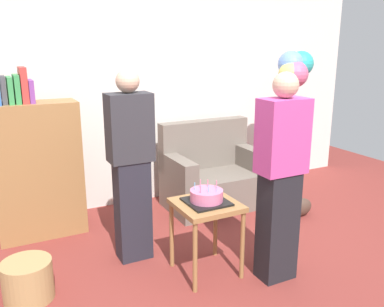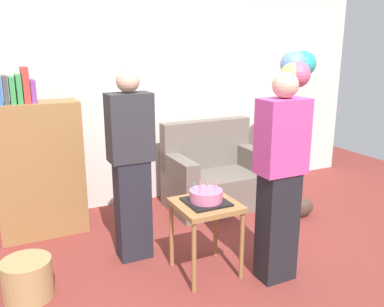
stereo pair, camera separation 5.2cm
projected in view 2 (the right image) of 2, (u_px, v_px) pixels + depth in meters
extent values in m
plane|color=maroon|center=(232.00, 282.00, 3.23)|extent=(8.00, 8.00, 0.00)
cube|color=silver|center=(140.00, 86.00, 4.66)|extent=(6.00, 0.10, 2.70)
cube|color=#6B6056|center=(217.00, 189.00, 4.70)|extent=(1.10, 0.70, 0.40)
cube|color=#6B6056|center=(206.00, 144.00, 4.81)|extent=(1.10, 0.16, 0.56)
cube|color=#6B6056|center=(179.00, 168.00, 4.42)|extent=(0.16, 0.70, 0.24)
cube|color=#6B6056|center=(252.00, 158.00, 4.82)|extent=(0.16, 0.70, 0.24)
cube|color=olive|center=(40.00, 170.00, 3.93)|extent=(0.80, 0.36, 1.30)
cube|color=#4C4C51|center=(5.00, 90.00, 3.63)|extent=(0.04, 0.17, 0.25)
cube|color=#38934C|center=(12.00, 90.00, 3.66)|extent=(0.04, 0.23, 0.24)
cube|color=#38934C|center=(19.00, 89.00, 3.68)|extent=(0.05, 0.24, 0.26)
cube|color=red|center=(25.00, 85.00, 3.69)|extent=(0.06, 0.25, 0.32)
cube|color=#7F3D93|center=(33.00, 91.00, 3.73)|extent=(0.04, 0.23, 0.21)
cube|color=olive|center=(206.00, 205.00, 3.23)|extent=(0.48, 0.48, 0.04)
cylinder|color=olive|center=(194.00, 258.00, 3.04)|extent=(0.04, 0.04, 0.57)
cylinder|color=olive|center=(242.00, 246.00, 3.22)|extent=(0.04, 0.04, 0.57)
cylinder|color=olive|center=(171.00, 235.00, 3.40)|extent=(0.04, 0.04, 0.57)
cylinder|color=olive|center=(216.00, 225.00, 3.58)|extent=(0.04, 0.04, 0.57)
cube|color=black|center=(206.00, 202.00, 3.23)|extent=(0.32, 0.32, 0.02)
cylinder|color=#D66B93|center=(206.00, 195.00, 3.21)|extent=(0.26, 0.26, 0.09)
cylinder|color=#EA668C|center=(216.00, 184.00, 3.23)|extent=(0.01, 0.01, 0.06)
cylinder|color=#EA668C|center=(208.00, 183.00, 3.27)|extent=(0.01, 0.01, 0.06)
cylinder|color=#EA668C|center=(200.00, 183.00, 3.25)|extent=(0.01, 0.01, 0.06)
cylinder|color=#66B2E5|center=(194.00, 186.00, 3.19)|extent=(0.01, 0.01, 0.06)
cylinder|color=#EA668C|center=(200.00, 190.00, 3.13)|extent=(0.01, 0.01, 0.05)
cylinder|color=#66B2E5|center=(208.00, 189.00, 3.14)|extent=(0.01, 0.01, 0.06)
cylinder|color=#66B2E5|center=(216.00, 189.00, 3.15)|extent=(0.01, 0.01, 0.05)
cube|color=#23232D|center=(133.00, 210.00, 3.52)|extent=(0.28, 0.20, 0.88)
cube|color=#2D2D33|center=(130.00, 127.00, 3.34)|extent=(0.36, 0.22, 0.56)
sphere|color=#D1A889|center=(128.00, 81.00, 3.24)|extent=(0.19, 0.19, 0.19)
cube|color=black|center=(277.00, 227.00, 3.20)|extent=(0.28, 0.20, 0.88)
cube|color=#C6428E|center=(282.00, 137.00, 3.01)|extent=(0.36, 0.22, 0.56)
sphere|color=#D1A889|center=(285.00, 85.00, 2.91)|extent=(0.19, 0.19, 0.19)
cylinder|color=#A88451|center=(28.00, 279.00, 3.01)|extent=(0.36, 0.36, 0.30)
ellipsoid|color=#473328|center=(302.00, 208.00, 4.43)|extent=(0.28, 0.14, 0.20)
cylinder|color=silver|center=(289.00, 139.00, 4.69)|extent=(0.00, 0.00, 1.52)
sphere|color=#D65B84|center=(297.00, 74.00, 4.42)|extent=(0.29, 0.29, 0.29)
sphere|color=#2DADA8|center=(303.00, 64.00, 4.52)|extent=(0.28, 0.28, 0.28)
sphere|color=#E5D666|center=(293.00, 74.00, 4.42)|extent=(0.28, 0.28, 0.28)
sphere|color=#668ED6|center=(293.00, 64.00, 4.47)|extent=(0.28, 0.28, 0.28)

